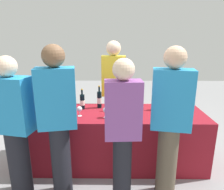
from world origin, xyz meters
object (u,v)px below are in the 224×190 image
at_px(wine_bottle_1, 82,102).
at_px(wine_bottle_4, 121,101).
at_px(guest_0, 14,125).
at_px(wine_bottle_0, 54,102).
at_px(wine_glass_3, 141,107).
at_px(wine_glass_1, 106,110).
at_px(server_pouring, 113,89).
at_px(guest_2, 123,130).
at_px(wine_bottle_3, 115,103).
at_px(guest_3, 170,121).
at_px(wine_bottle_6, 169,101).
at_px(wine_bottle_2, 99,100).
at_px(ice_bucket, 42,104).
at_px(wine_bottle_5, 159,102).
at_px(wine_glass_0, 79,109).
at_px(guest_1, 58,119).
at_px(wine_glass_2, 113,110).

xyz_separation_m(wine_bottle_1, wine_bottle_4, (0.56, 0.04, -0.00)).
bearing_deg(guest_0, wine_bottle_0, 85.07).
bearing_deg(wine_glass_3, wine_glass_1, -165.51).
xyz_separation_m(server_pouring, guest_2, (0.10, -1.34, -0.09)).
relative_size(wine_bottle_3, guest_3, 0.18).
bearing_deg(wine_bottle_4, wine_bottle_6, -1.72).
relative_size(wine_bottle_4, guest_3, 0.18).
bearing_deg(wine_bottle_0, wine_bottle_2, 8.71).
relative_size(wine_bottle_3, ice_bucket, 1.36).
bearing_deg(wine_bottle_5, wine_glass_1, -157.05).
height_order(wine_glass_1, guest_2, guest_2).
distance_m(wine_bottle_3, wine_glass_0, 0.52).
height_order(ice_bucket, guest_1, guest_1).
relative_size(wine_glass_1, wine_glass_3, 0.93).
height_order(wine_bottle_0, guest_0, guest_0).
distance_m(ice_bucket, guest_3, 1.70).
distance_m(wine_bottle_5, wine_glass_2, 0.73).
xyz_separation_m(wine_bottle_3, ice_bucket, (-1.00, -0.08, 0.00)).
bearing_deg(wine_glass_3, wine_glass_0, -175.33).
bearing_deg(wine_bottle_6, wine_glass_1, -158.18).
bearing_deg(wine_bottle_4, guest_2, -90.87).
distance_m(wine_bottle_4, wine_glass_1, 0.43).
height_order(wine_bottle_2, guest_3, guest_3).
height_order(wine_bottle_1, wine_bottle_4, same).
xyz_separation_m(wine_bottle_5, ice_bucket, (-1.63, -0.12, 0.00)).
bearing_deg(guest_3, server_pouring, 126.17).
relative_size(wine_bottle_3, wine_bottle_4, 1.00).
distance_m(guest_0, guest_2, 1.16).
bearing_deg(wine_bottle_1, guest_2, -58.94).
relative_size(wine_bottle_6, server_pouring, 0.18).
distance_m(wine_bottle_5, wine_glass_3, 0.35).
height_order(wine_bottle_3, wine_glass_3, wine_bottle_3).
bearing_deg(wine_glass_0, wine_bottle_1, 91.20).
xyz_separation_m(wine_bottle_0, wine_glass_3, (1.21, -0.18, -0.01)).
bearing_deg(guest_2, wine_bottle_2, 104.78).
bearing_deg(server_pouring, wine_bottle_0, 28.98).
xyz_separation_m(wine_bottle_2, guest_2, (0.30, -0.96, -0.02)).
distance_m(wine_bottle_0, wine_glass_3, 1.22).
height_order(wine_glass_2, ice_bucket, ice_bucket).
xyz_separation_m(wine_glass_0, guest_1, (-0.14, -0.51, 0.07)).
xyz_separation_m(wine_glass_0, wine_glass_1, (0.35, -0.05, 0.01)).
bearing_deg(wine_glass_1, server_pouring, 83.18).
height_order(wine_bottle_6, wine_glass_0, wine_bottle_6).
bearing_deg(wine_glass_2, wine_bottle_2, 116.82).
relative_size(wine_bottle_0, guest_2, 0.20).
xyz_separation_m(wine_bottle_1, wine_glass_0, (0.01, -0.29, -0.02)).
height_order(wine_bottle_6, ice_bucket, wine_bottle_6).
xyz_separation_m(wine_bottle_4, wine_bottle_6, (0.69, -0.02, 0.01)).
height_order(wine_bottle_5, ice_bucket, wine_bottle_5).
xyz_separation_m(wine_bottle_3, wine_glass_0, (-0.47, -0.23, -0.02)).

